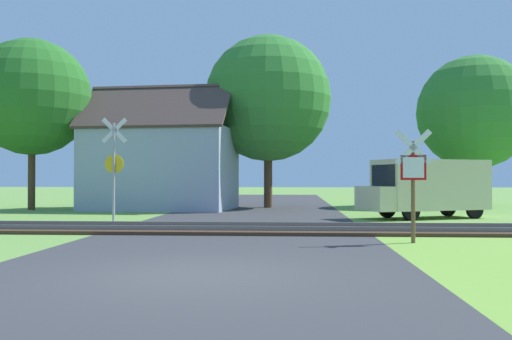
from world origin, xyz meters
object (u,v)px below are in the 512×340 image
at_px(tree_left, 32,97).
at_px(tree_far, 474,112).
at_px(tree_center, 268,99).
at_px(house, 162,166).
at_px(mail_truck, 427,186).
at_px(stop_sign_near, 413,176).
at_px(crossing_sign_far, 114,163).

bearing_deg(tree_left, tree_far, 11.99).
bearing_deg(tree_center, house, -159.78).
relative_size(house, mail_truck, 1.45).
distance_m(tree_far, tree_center, 11.34).
height_order(stop_sign_near, tree_left, tree_left).
bearing_deg(tree_center, crossing_sign_far, -114.71).
bearing_deg(tree_center, mail_truck, -48.97).
relative_size(house, tree_left, 0.92).
height_order(tree_left, tree_center, tree_center).
distance_m(tree_far, mail_truck, 11.18).
relative_size(stop_sign_near, crossing_sign_far, 0.76).
relative_size(house, tree_center, 0.85).
xyz_separation_m(crossing_sign_far, tree_center, (4.83, 10.49, 3.60)).
xyz_separation_m(house, tree_left, (-6.18, -0.87, 3.29)).
bearing_deg(crossing_sign_far, tree_center, 62.89).
xyz_separation_m(stop_sign_near, tree_left, (-15.47, 12.96, 3.84)).
xyz_separation_m(stop_sign_near, tree_far, (7.01, 17.73, 3.50)).
xyz_separation_m(stop_sign_near, tree_center, (-4.13, 15.72, 4.06)).
bearing_deg(tree_far, tree_center, -169.78).
bearing_deg(house, crossing_sign_far, -82.73).
xyz_separation_m(stop_sign_near, crossing_sign_far, (-8.96, 5.23, 0.47)).
bearing_deg(crossing_sign_far, house, 89.76).
height_order(crossing_sign_far, tree_far, tree_far).
bearing_deg(mail_truck, tree_center, 17.72).
distance_m(tree_center, mail_truck, 10.70).
distance_m(tree_far, tree_left, 22.99).
height_order(house, tree_far, tree_far).
bearing_deg(mail_truck, tree_left, 52.20).
xyz_separation_m(tree_left, tree_center, (11.34, 2.77, 0.22)).
xyz_separation_m(tree_left, mail_truck, (17.73, -4.58, -4.21)).
relative_size(tree_left, tree_center, 0.92).
xyz_separation_m(tree_center, mail_truck, (6.39, -7.35, -4.43)).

